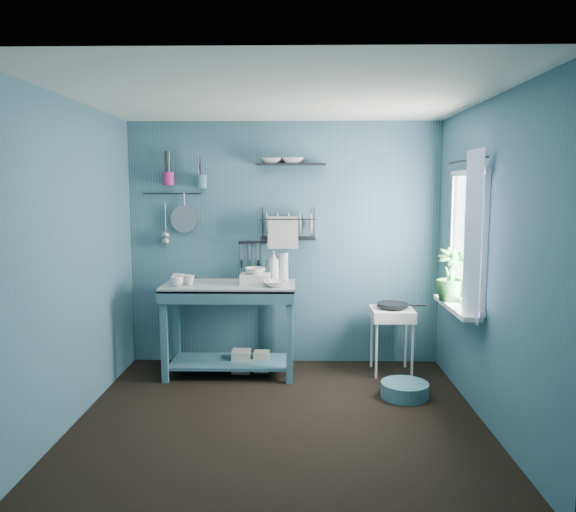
{
  "coord_description": "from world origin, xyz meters",
  "views": [
    {
      "loc": [
        0.14,
        -4.29,
        1.82
      ],
      "look_at": [
        0.05,
        0.85,
        1.2
      ],
      "focal_mm": 35.0,
      "sensor_mm": 36.0,
      "label": 1
    }
  ],
  "objects_px": {
    "utensil_cup_teal": "(202,182)",
    "colander": "(184,219)",
    "frying_pan": "(392,305)",
    "storage_tin_small": "(262,361)",
    "potted_plant": "(451,275)",
    "storage_tin_large": "(241,361)",
    "water_bottle": "(284,266)",
    "mug_mid": "(189,280)",
    "mug_left": "(177,281)",
    "mug_right": "(178,279)",
    "soap_bottle": "(274,266)",
    "dish_rack": "(288,224)",
    "work_counter": "(230,329)",
    "floor_basin": "(405,390)",
    "wash_tub": "(255,279)",
    "hotplate_stand": "(392,341)",
    "utensil_cup_magenta": "(168,179)"
  },
  "relations": [
    {
      "from": "floor_basin",
      "to": "hotplate_stand",
      "type": "bearing_deg",
      "value": 91.01
    },
    {
      "from": "dish_rack",
      "to": "storage_tin_large",
      "type": "height_order",
      "value": "dish_rack"
    },
    {
      "from": "water_bottle",
      "to": "storage_tin_large",
      "type": "height_order",
      "value": "water_bottle"
    },
    {
      "from": "frying_pan",
      "to": "storage_tin_small",
      "type": "bearing_deg",
      "value": 179.05
    },
    {
      "from": "soap_bottle",
      "to": "utensil_cup_teal",
      "type": "height_order",
      "value": "utensil_cup_teal"
    },
    {
      "from": "work_counter",
      "to": "utensil_cup_teal",
      "type": "xyz_separation_m",
      "value": [
        -0.32,
        0.35,
        1.44
      ]
    },
    {
      "from": "colander",
      "to": "storage_tin_small",
      "type": "distance_m",
      "value": 1.65
    },
    {
      "from": "mug_left",
      "to": "colander",
      "type": "relative_size",
      "value": 0.44
    },
    {
      "from": "storage_tin_large",
      "to": "storage_tin_small",
      "type": "height_order",
      "value": "storage_tin_large"
    },
    {
      "from": "water_bottle",
      "to": "mug_right",
      "type": "bearing_deg",
      "value": -167.83
    },
    {
      "from": "mug_right",
      "to": "dish_rack",
      "type": "xyz_separation_m",
      "value": [
        1.06,
        0.3,
        0.52
      ]
    },
    {
      "from": "mug_mid",
      "to": "water_bottle",
      "type": "relative_size",
      "value": 0.36
    },
    {
      "from": "mug_mid",
      "to": "colander",
      "type": "xyz_separation_m",
      "value": [
        -0.13,
        0.44,
        0.56
      ]
    },
    {
      "from": "mug_right",
      "to": "colander",
      "type": "distance_m",
      "value": 0.67
    },
    {
      "from": "potted_plant",
      "to": "storage_tin_large",
      "type": "distance_m",
      "value": 2.19
    },
    {
      "from": "mug_right",
      "to": "hotplate_stand",
      "type": "height_order",
      "value": "mug_right"
    },
    {
      "from": "mug_mid",
      "to": "mug_right",
      "type": "relative_size",
      "value": 0.81
    },
    {
      "from": "work_counter",
      "to": "mug_left",
      "type": "relative_size",
      "value": 10.34
    },
    {
      "from": "floor_basin",
      "to": "soap_bottle",
      "type": "bearing_deg",
      "value": 145.73
    },
    {
      "from": "mug_left",
      "to": "floor_basin",
      "type": "height_order",
      "value": "mug_left"
    },
    {
      "from": "frying_pan",
      "to": "water_bottle",
      "type": "bearing_deg",
      "value": 171.43
    },
    {
      "from": "mug_right",
      "to": "wash_tub",
      "type": "distance_m",
      "value": 0.75
    },
    {
      "from": "water_bottle",
      "to": "mug_left",
      "type": "bearing_deg",
      "value": -159.19
    },
    {
      "from": "utensil_cup_magenta",
      "to": "storage_tin_large",
      "type": "distance_m",
      "value": 1.98
    },
    {
      "from": "work_counter",
      "to": "frying_pan",
      "type": "relative_size",
      "value": 4.24
    },
    {
      "from": "utensil_cup_teal",
      "to": "colander",
      "type": "relative_size",
      "value": 0.46
    },
    {
      "from": "potted_plant",
      "to": "storage_tin_small",
      "type": "xyz_separation_m",
      "value": [
        -1.71,
        0.53,
        -0.96
      ]
    },
    {
      "from": "hotplate_stand",
      "to": "storage_tin_small",
      "type": "bearing_deg",
      "value": -178.36
    },
    {
      "from": "potted_plant",
      "to": "floor_basin",
      "type": "bearing_deg",
      "value": -158.72
    },
    {
      "from": "mug_left",
      "to": "mug_right",
      "type": "bearing_deg",
      "value": 97.13
    },
    {
      "from": "soap_bottle",
      "to": "wash_tub",
      "type": "bearing_deg",
      "value": -127.69
    },
    {
      "from": "mug_right",
      "to": "storage_tin_small",
      "type": "bearing_deg",
      "value": 5.71
    },
    {
      "from": "mug_right",
      "to": "soap_bottle",
      "type": "relative_size",
      "value": 0.41
    },
    {
      "from": "water_bottle",
      "to": "potted_plant",
      "type": "xyz_separation_m",
      "value": [
        1.49,
        -0.67,
        0.02
      ]
    },
    {
      "from": "mug_right",
      "to": "floor_basin",
      "type": "distance_m",
      "value": 2.36
    },
    {
      "from": "frying_pan",
      "to": "mug_mid",
      "type": "bearing_deg",
      "value": -176.56
    },
    {
      "from": "storage_tin_large",
      "to": "storage_tin_small",
      "type": "bearing_deg",
      "value": 8.53
    },
    {
      "from": "mug_right",
      "to": "soap_bottle",
      "type": "height_order",
      "value": "soap_bottle"
    },
    {
      "from": "colander",
      "to": "floor_basin",
      "type": "bearing_deg",
      "value": -24.96
    },
    {
      "from": "mug_mid",
      "to": "utensil_cup_teal",
      "type": "height_order",
      "value": "utensil_cup_teal"
    },
    {
      "from": "water_bottle",
      "to": "work_counter",
      "type": "bearing_deg",
      "value": -157.07
    },
    {
      "from": "dish_rack",
      "to": "storage_tin_large",
      "type": "xyz_separation_m",
      "value": [
        -0.46,
        -0.25,
        -1.36
      ]
    },
    {
      "from": "storage_tin_large",
      "to": "colander",
      "type": "bearing_deg",
      "value": 151.76
    },
    {
      "from": "dish_rack",
      "to": "frying_pan",
      "type": "bearing_deg",
      "value": -6.7
    },
    {
      "from": "soap_bottle",
      "to": "frying_pan",
      "type": "height_order",
      "value": "soap_bottle"
    },
    {
      "from": "wash_tub",
      "to": "soap_bottle",
      "type": "height_order",
      "value": "soap_bottle"
    },
    {
      "from": "mug_mid",
      "to": "colander",
      "type": "height_order",
      "value": "colander"
    },
    {
      "from": "frying_pan",
      "to": "potted_plant",
      "type": "distance_m",
      "value": 0.76
    },
    {
      "from": "utensil_cup_teal",
      "to": "colander",
      "type": "height_order",
      "value": "utensil_cup_teal"
    },
    {
      "from": "mug_right",
      "to": "mug_left",
      "type": "bearing_deg",
      "value": -82.87
    }
  ]
}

